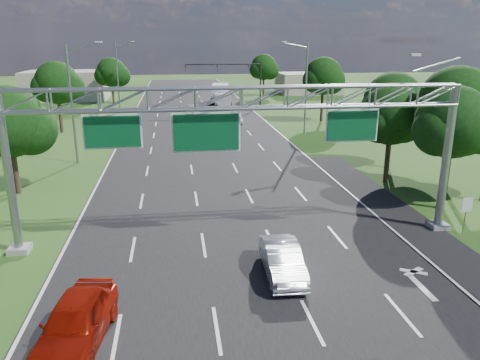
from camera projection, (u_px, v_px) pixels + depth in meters
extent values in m
plane|color=#1B4414|center=(210.00, 159.00, 42.04)|extent=(220.00, 220.00, 0.00)
cube|color=black|center=(210.00, 159.00, 42.04)|extent=(18.00, 180.00, 0.02)
cube|color=black|center=(399.00, 216.00, 28.23)|extent=(3.00, 30.00, 0.02)
cube|color=gray|center=(438.00, 225.00, 26.46)|extent=(1.00, 1.00, 0.30)
cylinder|color=gray|center=(446.00, 159.00, 25.36)|extent=(0.44, 0.44, 8.00)
cube|color=gray|center=(20.00, 249.00, 23.45)|extent=(1.00, 1.00, 0.30)
cylinder|color=gray|center=(9.00, 175.00, 22.35)|extent=(0.40, 0.40, 8.00)
cylinder|color=gray|center=(437.00, 65.00, 23.77)|extent=(2.54, 0.12, 0.79)
cube|color=beige|center=(416.00, 55.00, 23.46)|extent=(0.50, 0.22, 0.12)
cube|color=white|center=(113.00, 132.00, 22.43)|extent=(2.80, 0.05, 1.70)
cube|color=#094A26|center=(112.00, 132.00, 22.37)|extent=(2.62, 0.05, 1.52)
cube|color=white|center=(206.00, 132.00, 23.07)|extent=(3.40, 0.05, 2.00)
cube|color=#094A26|center=(206.00, 132.00, 23.01)|extent=(3.22, 0.05, 1.82)
cube|color=white|center=(352.00, 125.00, 24.03)|extent=(2.80, 0.05, 1.70)
cube|color=#094A26|center=(352.00, 126.00, 23.97)|extent=(2.62, 0.05, 1.52)
cylinder|color=gray|center=(465.00, 217.00, 25.39)|extent=(0.06, 0.06, 2.00)
cube|color=white|center=(467.00, 205.00, 25.16)|extent=(0.60, 0.04, 0.80)
cylinder|color=black|center=(260.00, 84.00, 75.72)|extent=(0.24, 0.24, 7.00)
cylinder|color=black|center=(223.00, 64.00, 74.03)|extent=(12.00, 0.18, 0.18)
imported|color=black|center=(186.00, 68.00, 73.39)|extent=(0.18, 0.22, 1.10)
imported|color=black|center=(217.00, 68.00, 74.06)|extent=(0.18, 0.22, 1.10)
imported|color=black|center=(248.00, 68.00, 74.73)|extent=(0.18, 0.22, 1.10)
cylinder|color=gray|center=(72.00, 105.00, 39.08)|extent=(0.20, 0.20, 10.00)
cylinder|color=gray|center=(82.00, 47.00, 37.91)|extent=(2.78, 0.12, 0.60)
cube|color=beige|center=(99.00, 42.00, 37.96)|extent=(0.55, 0.22, 0.12)
cylinder|color=gray|center=(118.00, 76.00, 72.29)|extent=(0.20, 0.20, 10.00)
cylinder|color=gray|center=(124.00, 44.00, 71.12)|extent=(2.78, 0.12, 0.60)
cube|color=beige|center=(133.00, 41.00, 71.17)|extent=(0.55, 0.22, 0.12)
cylinder|color=gray|center=(306.00, 90.00, 51.64)|extent=(0.20, 0.20, 10.00)
cylinder|color=gray|center=(296.00, 45.00, 50.12)|extent=(2.78, 0.12, 0.60)
cube|color=beige|center=(284.00, 42.00, 49.83)|extent=(0.55, 0.22, 0.12)
cylinder|color=#2D2116|center=(445.00, 180.00, 29.08)|extent=(0.36, 0.36, 3.74)
sphere|color=black|center=(452.00, 122.00, 28.04)|extent=(4.40, 4.40, 4.40)
sphere|color=black|center=(464.00, 129.00, 28.73)|extent=(3.30, 3.30, 3.30)
sphere|color=black|center=(439.00, 131.00, 27.75)|extent=(3.08, 3.08, 3.08)
cylinder|color=#2D2116|center=(448.00, 163.00, 32.13)|extent=(0.36, 0.36, 4.18)
sphere|color=black|center=(456.00, 104.00, 30.96)|extent=(5.00, 5.00, 5.00)
sphere|color=black|center=(468.00, 112.00, 31.69)|extent=(3.75, 3.75, 3.75)
sphere|color=black|center=(442.00, 112.00, 30.67)|extent=(3.50, 3.50, 3.50)
cylinder|color=#2D2116|center=(387.00, 160.00, 34.70)|extent=(0.36, 0.36, 3.30)
sphere|color=black|center=(391.00, 115.00, 33.73)|extent=(4.40, 4.40, 4.40)
sphere|color=black|center=(402.00, 121.00, 34.41)|extent=(3.30, 3.30, 3.30)
sphere|color=black|center=(380.00, 122.00, 33.44)|extent=(3.08, 3.08, 3.08)
cylinder|color=#2D2116|center=(389.00, 147.00, 38.73)|extent=(0.36, 0.36, 3.52)
sphere|color=black|center=(393.00, 102.00, 37.68)|extent=(4.80, 4.80, 4.80)
sphere|color=black|center=(404.00, 108.00, 38.39)|extent=(3.60, 3.60, 3.60)
sphere|color=black|center=(381.00, 109.00, 37.39)|extent=(3.36, 3.36, 3.36)
cylinder|color=#2D2116|center=(16.00, 172.00, 32.14)|extent=(0.36, 0.36, 3.08)
sphere|color=black|center=(9.00, 122.00, 31.15)|extent=(4.80, 4.80, 4.80)
sphere|color=black|center=(30.00, 129.00, 31.86)|extent=(3.60, 3.60, 3.60)
cylinder|color=#2D2116|center=(60.00, 116.00, 53.60)|extent=(0.36, 0.36, 3.74)
sphere|color=black|center=(57.00, 83.00, 52.52)|extent=(4.80, 4.80, 4.80)
sphere|color=black|center=(69.00, 88.00, 53.23)|extent=(3.60, 3.60, 3.60)
sphere|color=black|center=(46.00, 87.00, 52.23)|extent=(3.36, 3.36, 3.36)
cylinder|color=#2D2116|center=(113.00, 94.00, 77.79)|extent=(0.36, 0.36, 3.30)
sphere|color=black|center=(111.00, 72.00, 76.77)|extent=(4.80, 4.80, 4.80)
sphere|color=black|center=(119.00, 76.00, 77.48)|extent=(3.60, 3.60, 3.60)
sphere|color=black|center=(105.00, 75.00, 76.48)|extent=(3.36, 3.36, 3.36)
cylinder|color=#2D2116|center=(322.00, 107.00, 60.70)|extent=(0.36, 0.36, 3.96)
sphere|color=black|center=(323.00, 76.00, 59.58)|extent=(4.80, 4.80, 4.80)
sphere|color=black|center=(331.00, 80.00, 60.29)|extent=(3.60, 3.60, 3.60)
sphere|color=black|center=(316.00, 80.00, 59.29)|extent=(3.36, 3.36, 3.36)
cylinder|color=#2D2116|center=(263.00, 87.00, 88.96)|extent=(0.36, 0.36, 3.52)
sphere|color=black|center=(264.00, 67.00, 87.90)|extent=(4.80, 4.80, 4.80)
sphere|color=black|center=(270.00, 70.00, 88.62)|extent=(3.60, 3.60, 3.60)
sphere|color=black|center=(258.00, 70.00, 87.61)|extent=(3.36, 3.36, 3.36)
cube|color=#A69C8B|center=(67.00, 85.00, 83.93)|extent=(14.00, 10.00, 5.00)
cube|color=#A69C8B|center=(309.00, 83.00, 94.02)|extent=(12.00, 9.00, 4.00)
imported|color=#9A1407|center=(76.00, 322.00, 16.18)|extent=(2.67, 5.23, 1.71)
imported|color=silver|center=(282.00, 260.00, 20.98)|extent=(1.72, 4.51, 1.47)
imported|color=silver|center=(192.00, 111.00, 66.05)|extent=(2.37, 4.88, 1.37)
imported|color=black|center=(213.00, 106.00, 71.51)|extent=(2.39, 4.39, 1.17)
imported|color=#B9B9B9|center=(235.00, 118.00, 60.32)|extent=(1.66, 3.96, 1.27)
cube|color=silver|center=(220.00, 94.00, 76.45)|extent=(3.37, 6.63, 3.17)
cube|color=silver|center=(223.00, 101.00, 72.40)|extent=(2.72, 2.63, 2.33)
cylinder|color=black|center=(215.00, 105.00, 72.63)|extent=(0.37, 1.06, 1.06)
cylinder|color=black|center=(230.00, 105.00, 72.94)|extent=(0.37, 1.06, 1.06)
cylinder|color=black|center=(212.00, 100.00, 78.65)|extent=(0.37, 1.06, 1.06)
cylinder|color=black|center=(226.00, 100.00, 78.96)|extent=(0.37, 1.06, 1.06)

